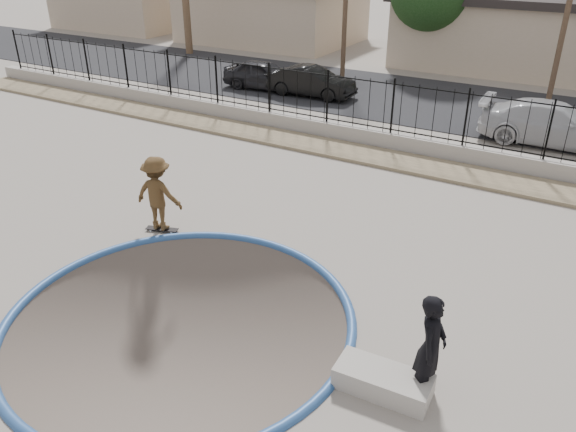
% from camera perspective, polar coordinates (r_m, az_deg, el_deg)
% --- Properties ---
extents(ground, '(120.00, 120.00, 2.20)m').
position_cam_1_polar(ground, '(22.22, 11.59, 5.35)').
color(ground, gray).
rests_on(ground, ground).
extents(bowl_pit, '(6.84, 6.84, 1.80)m').
position_cam_1_polar(bowl_pit, '(11.59, -10.88, -10.23)').
color(bowl_pit, '#52453F').
rests_on(bowl_pit, ground).
extents(coping_ring, '(7.04, 7.04, 0.20)m').
position_cam_1_polar(coping_ring, '(11.59, -10.88, -10.23)').
color(coping_ring, '#2A5089').
rests_on(coping_ring, ground).
extents(rock_strip, '(42.00, 1.60, 0.11)m').
position_cam_1_polar(rock_strip, '(19.34, 9.04, 5.94)').
color(rock_strip, '#958262').
rests_on(rock_strip, ground).
extents(retaining_wall, '(42.00, 0.45, 0.60)m').
position_cam_1_polar(retaining_wall, '(20.23, 10.29, 7.53)').
color(retaining_wall, gray).
rests_on(retaining_wall, ground).
extents(fence, '(40.00, 0.04, 1.80)m').
position_cam_1_polar(fence, '(19.86, 10.58, 10.79)').
color(fence, black).
rests_on(fence, retaining_wall).
extents(street, '(90.00, 8.00, 0.04)m').
position_cam_1_polar(street, '(26.44, 15.61, 10.98)').
color(street, black).
rests_on(street, ground).
extents(house_west_far, '(10.60, 8.60, 3.90)m').
position_cam_1_polar(house_west_far, '(48.78, -15.63, 20.39)').
color(house_west_far, tan).
rests_on(house_west_far, ground).
extents(house_west, '(11.60, 8.60, 3.90)m').
position_cam_1_polar(house_west, '(40.66, -1.68, 20.11)').
color(house_west, tan).
rests_on(house_west, ground).
extents(house_center, '(10.60, 8.60, 3.90)m').
position_cam_1_polar(house_center, '(35.14, 20.61, 17.40)').
color(house_center, tan).
rests_on(house_center, ground).
extents(skater, '(1.35, 0.92, 1.93)m').
position_cam_1_polar(skater, '(14.40, -13.04, 1.88)').
color(skater, brown).
rests_on(skater, ground).
extents(skateboard, '(0.86, 0.47, 0.07)m').
position_cam_1_polar(skateboard, '(14.80, -12.68, -1.30)').
color(skateboard, black).
rests_on(skateboard, ground).
extents(videographer, '(0.48, 0.71, 1.92)m').
position_cam_1_polar(videographer, '(9.53, 14.31, -12.79)').
color(videographer, black).
rests_on(videographer, ground).
extents(concrete_ledge, '(1.63, 0.78, 0.40)m').
position_cam_1_polar(concrete_ledge, '(9.91, 9.62, -16.22)').
color(concrete_ledge, '#A79F94').
rests_on(concrete_ledge, ground).
extents(car_a, '(4.08, 1.89, 1.35)m').
position_cam_1_polar(car_a, '(27.74, -2.46, 14.14)').
color(car_a, black).
rests_on(car_a, street).
extents(car_b, '(4.10, 1.56, 1.33)m').
position_cam_1_polar(car_b, '(26.46, 2.41, 13.49)').
color(car_b, black).
rests_on(car_b, street).
extents(car_c, '(5.20, 2.32, 1.48)m').
position_cam_1_polar(car_c, '(22.26, 25.40, 8.45)').
color(car_c, '#BBBBBD').
rests_on(car_c, street).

